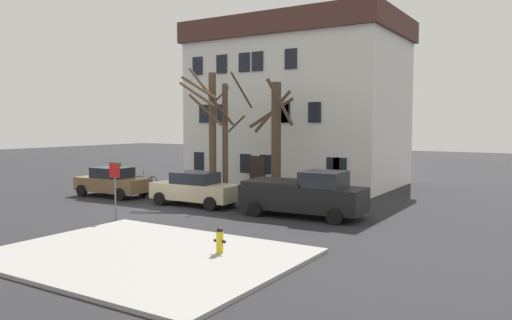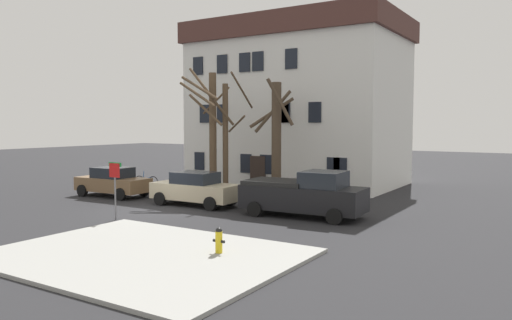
# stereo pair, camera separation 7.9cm
# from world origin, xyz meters

# --- Properties ---
(ground_plane) EXTENTS (120.00, 120.00, 0.00)m
(ground_plane) POSITION_xyz_m (0.00, 0.00, 0.00)
(ground_plane) COLOR #262628
(sidewalk_slab) EXTENTS (9.29, 7.09, 0.12)m
(sidewalk_slab) POSITION_xyz_m (5.67, -6.27, 0.06)
(sidewalk_slab) COLOR #999993
(sidewalk_slab) RESTS_ON ground_plane
(building_main) EXTENTS (13.96, 8.84, 11.01)m
(building_main) POSITION_xyz_m (0.89, 13.44, 5.56)
(building_main) COLOR white
(building_main) RESTS_ON ground_plane
(tree_bare_near) EXTENTS (2.67, 2.02, 7.29)m
(tree_bare_near) POSITION_xyz_m (-0.56, 5.47, 3.91)
(tree_bare_near) COLOR brown
(tree_bare_near) RESTS_ON ground_plane
(tree_bare_mid) EXTENTS (2.45, 2.32, 6.97)m
(tree_bare_mid) POSITION_xyz_m (-0.02, 6.17, 3.47)
(tree_bare_mid) COLOR brown
(tree_bare_mid) RESTS_ON ground_plane
(tree_bare_far) EXTENTS (3.01, 3.01, 6.58)m
(tree_bare_far) POSITION_xyz_m (2.95, 6.77, 3.46)
(tree_bare_far) COLOR #4C3D2D
(tree_bare_far) RESTS_ON ground_plane
(car_brown_sedan) EXTENTS (4.44, 2.16, 1.67)m
(car_brown_sedan) POSITION_xyz_m (-5.09, 2.17, 0.84)
(car_brown_sedan) COLOR brown
(car_brown_sedan) RESTS_ON ground_plane
(car_beige_sedan) EXTENTS (4.65, 2.08, 1.71)m
(car_beige_sedan) POSITION_xyz_m (0.87, 2.20, 0.85)
(car_beige_sedan) COLOR #C6B793
(car_beige_sedan) RESTS_ON ground_plane
(pickup_truck_black) EXTENTS (5.60, 2.55, 2.07)m
(pickup_truck_black) POSITION_xyz_m (6.88, 2.40, 1.00)
(pickup_truck_black) COLOR black
(pickup_truck_black) RESTS_ON ground_plane
(fire_hydrant) EXTENTS (0.42, 0.22, 0.80)m
(fire_hydrant) POSITION_xyz_m (7.66, -5.01, 0.53)
(fire_hydrant) COLOR gold
(fire_hydrant) RESTS_ON sidewalk_slab
(street_sign_pole) EXTENTS (0.76, 0.07, 2.49)m
(street_sign_pole) POSITION_xyz_m (0.38, -2.61, 1.75)
(street_sign_pole) COLOR slate
(street_sign_pole) RESTS_ON ground_plane
(bicycle_leaning) EXTENTS (1.73, 0.39, 1.03)m
(bicycle_leaning) POSITION_xyz_m (-6.66, 6.41, 0.37)
(bicycle_leaning) COLOR black
(bicycle_leaning) RESTS_ON ground_plane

